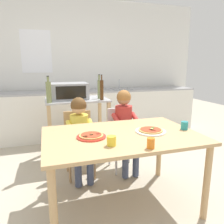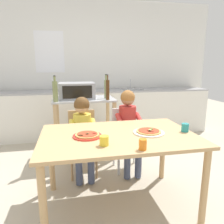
{
  "view_description": "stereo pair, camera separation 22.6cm",
  "coord_description": "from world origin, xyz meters",
  "px_view_note": "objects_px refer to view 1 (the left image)",
  "views": [
    {
      "loc": [
        -0.66,
        -1.81,
        1.39
      ],
      "look_at": [
        0.0,
        0.3,
        0.9
      ],
      "focal_mm": 34.1,
      "sensor_mm": 36.0,
      "label": 1
    },
    {
      "loc": [
        -0.44,
        -1.86,
        1.39
      ],
      "look_at": [
        0.0,
        0.3,
        0.9
      ],
      "focal_mm": 34.1,
      "sensor_mm": 36.0,
      "label": 2
    }
  ],
  "objects_px": {
    "toaster_oven": "(70,91)",
    "dining_table": "(121,143)",
    "dining_chair_right": "(122,134)",
    "drinking_cup_orange": "(151,143)",
    "kitchen_island_cart": "(78,118)",
    "drinking_cup_yellow": "(112,141)",
    "child_in_red_shirt": "(125,122)",
    "pizza_plate_white": "(151,131)",
    "bottle_clear_vinegar": "(49,92)",
    "child_in_yellow_shirt": "(80,128)",
    "bottle_slim_sauce": "(102,90)",
    "dining_chair_left": "(79,139)",
    "drinking_cup_teal": "(184,126)",
    "pizza_plate_red_rimmed": "(91,136)",
    "bottle_squat_spirits": "(99,88)"
  },
  "relations": [
    {
      "from": "pizza_plate_white",
      "to": "toaster_oven",
      "type": "bearing_deg",
      "value": 113.66
    },
    {
      "from": "toaster_oven",
      "to": "pizza_plate_white",
      "type": "height_order",
      "value": "toaster_oven"
    },
    {
      "from": "pizza_plate_red_rimmed",
      "to": "bottle_slim_sauce",
      "type": "bearing_deg",
      "value": 70.56
    },
    {
      "from": "drinking_cup_orange",
      "to": "drinking_cup_yellow",
      "type": "bearing_deg",
      "value": 151.97
    },
    {
      "from": "bottle_clear_vinegar",
      "to": "toaster_oven",
      "type": "bearing_deg",
      "value": 41.13
    },
    {
      "from": "dining_table",
      "to": "drinking_cup_orange",
      "type": "distance_m",
      "value": 0.44
    },
    {
      "from": "toaster_oven",
      "to": "drinking_cup_teal",
      "type": "bearing_deg",
      "value": -55.58
    },
    {
      "from": "kitchen_island_cart",
      "to": "drinking_cup_yellow",
      "type": "distance_m",
      "value": 1.62
    },
    {
      "from": "bottle_slim_sauce",
      "to": "drinking_cup_yellow",
      "type": "relative_size",
      "value": 4.51
    },
    {
      "from": "dining_table",
      "to": "child_in_yellow_shirt",
      "type": "bearing_deg",
      "value": 114.53
    },
    {
      "from": "kitchen_island_cart",
      "to": "pizza_plate_red_rimmed",
      "type": "bearing_deg",
      "value": -93.08
    },
    {
      "from": "kitchen_island_cart",
      "to": "dining_chair_left",
      "type": "height_order",
      "value": "kitchen_island_cart"
    },
    {
      "from": "dining_table",
      "to": "drinking_cup_teal",
      "type": "distance_m",
      "value": 0.67
    },
    {
      "from": "bottle_squat_spirits",
      "to": "dining_table",
      "type": "relative_size",
      "value": 0.25
    },
    {
      "from": "child_in_red_shirt",
      "to": "pizza_plate_white",
      "type": "distance_m",
      "value": 0.7
    },
    {
      "from": "dining_chair_left",
      "to": "child_in_red_shirt",
      "type": "bearing_deg",
      "value": -9.54
    },
    {
      "from": "bottle_squat_spirits",
      "to": "dining_chair_right",
      "type": "xyz_separation_m",
      "value": [
        0.18,
        -0.5,
        -0.57
      ]
    },
    {
      "from": "bottle_clear_vinegar",
      "to": "pizza_plate_white",
      "type": "bearing_deg",
      "value": -51.24
    },
    {
      "from": "kitchen_island_cart",
      "to": "drinking_cup_orange",
      "type": "xyz_separation_m",
      "value": [
        0.32,
        -1.75,
        0.2
      ]
    },
    {
      "from": "bottle_squat_spirits",
      "to": "bottle_clear_vinegar",
      "type": "bearing_deg",
      "value": -166.44
    },
    {
      "from": "child_in_red_shirt",
      "to": "drinking_cup_yellow",
      "type": "xyz_separation_m",
      "value": [
        -0.47,
        -0.92,
        0.12
      ]
    },
    {
      "from": "toaster_oven",
      "to": "child_in_yellow_shirt",
      "type": "relative_size",
      "value": 0.52
    },
    {
      "from": "child_in_red_shirt",
      "to": "child_in_yellow_shirt",
      "type": "bearing_deg",
      "value": -177.72
    },
    {
      "from": "kitchen_island_cart",
      "to": "dining_chair_right",
      "type": "height_order",
      "value": "kitchen_island_cart"
    },
    {
      "from": "pizza_plate_red_rimmed",
      "to": "drinking_cup_teal",
      "type": "relative_size",
      "value": 3.25
    },
    {
      "from": "pizza_plate_white",
      "to": "dining_chair_left",
      "type": "bearing_deg",
      "value": 126.5
    },
    {
      "from": "dining_table",
      "to": "pizza_plate_white",
      "type": "distance_m",
      "value": 0.31
    },
    {
      "from": "pizza_plate_red_rimmed",
      "to": "child_in_yellow_shirt",
      "type": "bearing_deg",
      "value": 89.99
    },
    {
      "from": "kitchen_island_cart",
      "to": "child_in_red_shirt",
      "type": "bearing_deg",
      "value": -52.92
    },
    {
      "from": "kitchen_island_cart",
      "to": "bottle_squat_spirits",
      "type": "relative_size",
      "value": 2.53
    },
    {
      "from": "kitchen_island_cart",
      "to": "dining_chair_right",
      "type": "xyz_separation_m",
      "value": [
        0.51,
        -0.56,
        -0.12
      ]
    },
    {
      "from": "pizza_plate_white",
      "to": "drinking_cup_teal",
      "type": "relative_size",
      "value": 3.64
    },
    {
      "from": "bottle_squat_spirits",
      "to": "drinking_cup_teal",
      "type": "relative_size",
      "value": 4.42
    },
    {
      "from": "kitchen_island_cart",
      "to": "dining_chair_left",
      "type": "distance_m",
      "value": 0.6
    },
    {
      "from": "dining_table",
      "to": "pizza_plate_white",
      "type": "xyz_separation_m",
      "value": [
        0.29,
        -0.03,
        0.1
      ]
    },
    {
      "from": "bottle_slim_sauce",
      "to": "pizza_plate_red_rimmed",
      "type": "relative_size",
      "value": 1.37
    },
    {
      "from": "bottle_slim_sauce",
      "to": "drinking_cup_teal",
      "type": "height_order",
      "value": "bottle_slim_sauce"
    },
    {
      "from": "bottle_clear_vinegar",
      "to": "dining_chair_left",
      "type": "height_order",
      "value": "bottle_clear_vinegar"
    },
    {
      "from": "toaster_oven",
      "to": "pizza_plate_white",
      "type": "xyz_separation_m",
      "value": [
        0.61,
        -1.4,
        -0.25
      ]
    },
    {
      "from": "dining_chair_right",
      "to": "drinking_cup_orange",
      "type": "height_order",
      "value": "drinking_cup_orange"
    },
    {
      "from": "dining_chair_left",
      "to": "bottle_slim_sauce",
      "type": "bearing_deg",
      "value": 41.81
    },
    {
      "from": "kitchen_island_cart",
      "to": "child_in_yellow_shirt",
      "type": "xyz_separation_m",
      "value": [
        -0.07,
        -0.7,
        0.05
      ]
    },
    {
      "from": "kitchen_island_cart",
      "to": "bottle_slim_sauce",
      "type": "height_order",
      "value": "bottle_slim_sauce"
    },
    {
      "from": "toaster_oven",
      "to": "dining_table",
      "type": "relative_size",
      "value": 0.36
    },
    {
      "from": "child_in_red_shirt",
      "to": "drinking_cup_orange",
      "type": "bearing_deg",
      "value": -100.37
    },
    {
      "from": "toaster_oven",
      "to": "bottle_clear_vinegar",
      "type": "distance_m",
      "value": 0.4
    },
    {
      "from": "child_in_red_shirt",
      "to": "bottle_clear_vinegar",
      "type": "bearing_deg",
      "value": 154.07
    },
    {
      "from": "dining_table",
      "to": "kitchen_island_cart",
      "type": "bearing_deg",
      "value": 99.32
    },
    {
      "from": "bottle_slim_sauce",
      "to": "toaster_oven",
      "type": "bearing_deg",
      "value": 149.65
    },
    {
      "from": "dining_table",
      "to": "drinking_cup_orange",
      "type": "bearing_deg",
      "value": -76.53
    }
  ]
}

